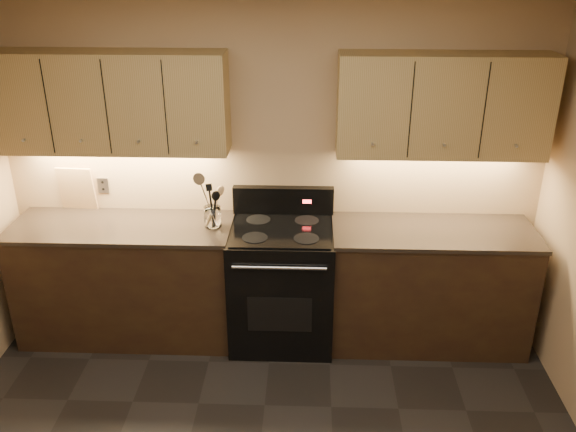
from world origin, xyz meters
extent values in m
plane|color=silver|center=(0.00, 0.00, 2.60)|extent=(4.00, 4.00, 0.00)
cube|color=tan|center=(0.00, 2.00, 1.30)|extent=(4.00, 0.04, 2.60)
cube|color=black|center=(-1.10, 1.70, 0.45)|extent=(1.60, 0.60, 0.90)
cube|color=#3A2F25|center=(-1.10, 1.70, 0.92)|extent=(1.62, 0.62, 0.03)
cube|color=black|center=(1.18, 1.70, 0.45)|extent=(1.44, 0.60, 0.90)
cube|color=#3A2F25|center=(1.18, 1.70, 0.92)|extent=(1.46, 0.62, 0.03)
cube|color=black|center=(0.08, 1.68, 0.46)|extent=(0.76, 0.65, 0.92)
cube|color=black|center=(0.08, 1.68, 0.93)|extent=(0.70, 0.60, 0.01)
cube|color=black|center=(0.08, 1.96, 1.03)|extent=(0.76, 0.07, 0.22)
cube|color=red|center=(0.26, 1.92, 1.04)|extent=(0.06, 0.00, 0.03)
cylinder|color=silver|center=(0.08, 1.34, 0.80)|extent=(0.65, 0.02, 0.02)
cube|color=black|center=(0.08, 1.35, 0.41)|extent=(0.46, 0.00, 0.28)
cylinder|color=black|center=(-0.10, 1.53, 0.93)|extent=(0.18, 0.18, 0.00)
cylinder|color=black|center=(0.26, 1.53, 0.93)|extent=(0.18, 0.18, 0.00)
cylinder|color=black|center=(-0.10, 1.82, 0.93)|extent=(0.18, 0.18, 0.00)
cylinder|color=black|center=(0.26, 1.82, 0.93)|extent=(0.18, 0.18, 0.00)
cube|color=tan|center=(-1.10, 1.85, 1.80)|extent=(1.60, 0.30, 0.70)
cube|color=tan|center=(1.18, 1.85, 1.80)|extent=(1.44, 0.30, 0.70)
cube|color=#B2B5BA|center=(-1.30, 1.99, 1.12)|extent=(0.08, 0.01, 0.12)
cylinder|color=white|center=(-0.42, 1.70, 1.01)|extent=(0.16, 0.16, 0.15)
cylinder|color=white|center=(-0.42, 1.70, 0.94)|extent=(0.12, 0.12, 0.02)
cube|color=tan|center=(-1.50, 1.97, 1.10)|extent=(0.28, 0.08, 0.35)
camera|label=1|loc=(0.28, -2.28, 2.83)|focal=38.00mm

